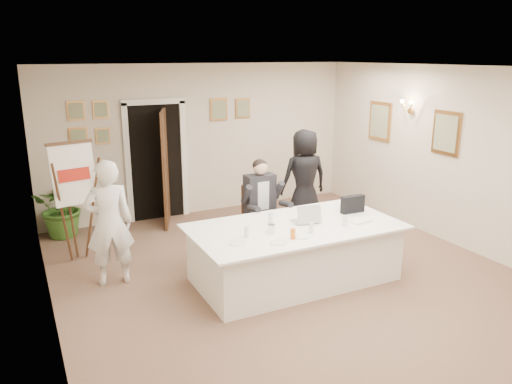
{
  "coord_description": "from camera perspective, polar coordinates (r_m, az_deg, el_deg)",
  "views": [
    {
      "loc": [
        -3.19,
        -5.31,
        2.96
      ],
      "look_at": [
        -0.28,
        0.6,
        1.13
      ],
      "focal_mm": 35.0,
      "sensor_mm": 36.0,
      "label": 1
    }
  ],
  "objects": [
    {
      "name": "standing_man",
      "position": [
        6.75,
        -16.43,
        -3.44
      ],
      "size": [
        0.64,
        0.45,
        1.68
      ],
      "primitive_type": "imported",
      "rotation": [
        0.0,
        0.0,
        3.07
      ],
      "color": "silver",
      "rests_on": "floor"
    },
    {
      "name": "glass_b",
      "position": [
        6.34,
        6.33,
        -4.08
      ],
      "size": [
        0.07,
        0.07,
        0.14
      ],
      "primitive_type": "cylinder",
      "rotation": [
        0.0,
        0.0,
        0.2
      ],
      "color": "silver",
      "rests_on": "conference_table"
    },
    {
      "name": "potted_palm",
      "position": [
        8.88,
        -21.14,
        -1.5
      ],
      "size": [
        0.96,
        0.84,
        1.04
      ],
      "primitive_type": "imported",
      "rotation": [
        0.0,
        0.0,
        -0.03
      ],
      "color": "#325E1F",
      "rests_on": "floor"
    },
    {
      "name": "conference_table",
      "position": [
        6.75,
        4.42,
        -6.88
      ],
      "size": [
        2.77,
        1.48,
        0.78
      ],
      "color": "white",
      "rests_on": "floor"
    },
    {
      "name": "paper_stack",
      "position": [
        6.87,
        11.74,
        -3.24
      ],
      "size": [
        0.3,
        0.23,
        0.03
      ],
      "primitive_type": "cube",
      "rotation": [
        0.0,
        0.0,
        0.12
      ],
      "color": "white",
      "rests_on": "conference_table"
    },
    {
      "name": "laptop_bag",
      "position": [
        7.22,
        10.98,
        -1.37
      ],
      "size": [
        0.36,
        0.1,
        0.25
      ],
      "primitive_type": "cube",
      "rotation": [
        0.0,
        0.0,
        -0.02
      ],
      "color": "black",
      "rests_on": "conference_table"
    },
    {
      "name": "glass_d",
      "position": [
        6.68,
        1.69,
        -2.95
      ],
      "size": [
        0.08,
        0.08,
        0.14
      ],
      "primitive_type": "cylinder",
      "rotation": [
        0.0,
        0.0,
        0.16
      ],
      "color": "silver",
      "rests_on": "conference_table"
    },
    {
      "name": "wall_sconce",
      "position": [
        8.96,
        17.04,
        9.33
      ],
      "size": [
        0.2,
        0.3,
        0.24
      ],
      "primitive_type": null,
      "color": "#B9863B",
      "rests_on": "wall_right"
    },
    {
      "name": "pictures_right_wall",
      "position": [
        9.05,
        17.19,
        7.14
      ],
      "size": [
        0.06,
        2.2,
        0.8
      ],
      "primitive_type": null,
      "color": "#BA803F",
      "rests_on": "wall_right"
    },
    {
      "name": "floor",
      "position": [
        6.87,
        4.4,
        -10.06
      ],
      "size": [
        7.0,
        7.0,
        0.0
      ],
      "primitive_type": "plane",
      "color": "brown",
      "rests_on": "ground"
    },
    {
      "name": "wall_left",
      "position": [
        5.54,
        -23.11,
        -2.12
      ],
      "size": [
        0.1,
        7.0,
        2.8
      ],
      "primitive_type": "cube",
      "color": "beige",
      "rests_on": "floor"
    },
    {
      "name": "wall_right",
      "position": [
        8.31,
        22.78,
        3.47
      ],
      "size": [
        0.1,
        7.0,
        2.8
      ],
      "primitive_type": "cube",
      "color": "beige",
      "rests_on": "floor"
    },
    {
      "name": "glass_a",
      "position": [
        6.15,
        -1.08,
        -4.59
      ],
      "size": [
        0.07,
        0.07,
        0.14
      ],
      "primitive_type": "cylinder",
      "rotation": [
        0.0,
        0.0,
        -0.13
      ],
      "color": "silver",
      "rests_on": "conference_table"
    },
    {
      "name": "plate_left",
      "position": [
        5.98,
        -2.11,
        -5.84
      ],
      "size": [
        0.27,
        0.27,
        0.01
      ],
      "primitive_type": "cylinder",
      "rotation": [
        0.0,
        0.0,
        -0.3
      ],
      "color": "white",
      "rests_on": "conference_table"
    },
    {
      "name": "flip_chart",
      "position": [
        7.68,
        -20.0,
        -1.69
      ],
      "size": [
        0.63,
        0.45,
        1.75
      ],
      "color": "#3D2013",
      "rests_on": "floor"
    },
    {
      "name": "oj_glass",
      "position": [
        6.12,
        4.24,
        -4.79
      ],
      "size": [
        0.08,
        0.08,
        0.13
      ],
      "primitive_type": "cylinder",
      "rotation": [
        0.0,
        0.0,
        0.21
      ],
      "color": "orange",
      "rests_on": "conference_table"
    },
    {
      "name": "standing_woman",
      "position": [
        8.87,
        5.54,
        1.69
      ],
      "size": [
        0.9,
        0.64,
        1.71
      ],
      "primitive_type": "imported",
      "rotation": [
        0.0,
        0.0,
        3.01
      ],
      "color": "black",
      "rests_on": "floor"
    },
    {
      "name": "glass_c",
      "position": [
        6.66,
        10.07,
        -3.25
      ],
      "size": [
        0.08,
        0.08,
        0.14
      ],
      "primitive_type": "cylinder",
      "rotation": [
        0.0,
        0.0,
        0.23
      ],
      "color": "silver",
      "rests_on": "conference_table"
    },
    {
      "name": "plate_near",
      "position": [
        6.21,
        5.13,
        -5.09
      ],
      "size": [
        0.24,
        0.24,
        0.01
      ],
      "primitive_type": "cylinder",
      "rotation": [
        0.0,
        0.0,
        0.2
      ],
      "color": "white",
      "rests_on": "conference_table"
    },
    {
      "name": "laptop",
      "position": [
        6.72,
        5.58,
        -2.29
      ],
      "size": [
        0.38,
        0.4,
        0.28
      ],
      "primitive_type": null,
      "rotation": [
        0.0,
        0.0,
        -0.14
      ],
      "color": "#B7BABC",
      "rests_on": "conference_table"
    },
    {
      "name": "steel_jug",
      "position": [
        6.31,
        1.77,
        -4.21
      ],
      "size": [
        0.11,
        0.11,
        0.11
      ],
      "primitive_type": "cylinder",
      "rotation": [
        0.0,
        0.0,
        0.11
      ],
      "color": "silver",
      "rests_on": "conference_table"
    },
    {
      "name": "seated_man",
      "position": [
        7.63,
        0.6,
        -1.5
      ],
      "size": [
        0.74,
        0.77,
        1.45
      ],
      "primitive_type": null,
      "rotation": [
        0.0,
        0.0,
        -0.2
      ],
      "color": "black",
      "rests_on": "floor"
    },
    {
      "name": "plate_mid",
      "position": [
        6.0,
        2.64,
        -5.78
      ],
      "size": [
        0.26,
        0.26,
        0.01
      ],
      "primitive_type": "cylinder",
      "rotation": [
        0.0,
        0.0,
        0.22
      ],
      "color": "white",
      "rests_on": "conference_table"
    },
    {
      "name": "pictures_back_wall",
      "position": [
        9.17,
        -11.0,
        8.28
      ],
      "size": [
        3.4,
        0.06,
        0.8
      ],
      "primitive_type": null,
      "color": "#BA803F",
      "rests_on": "wall_back"
    },
    {
      "name": "wall_back",
      "position": [
        9.5,
        -6.24,
        5.97
      ],
      "size": [
        6.0,
        0.1,
        2.8
      ],
      "primitive_type": "cube",
      "color": "beige",
      "rests_on": "floor"
    },
    {
      "name": "doorway",
      "position": [
        9.14,
        -10.99,
        3.12
      ],
      "size": [
        1.14,
        0.86,
        2.2
      ],
      "color": "black",
      "rests_on": "floor"
    },
    {
      "name": "ceiling",
      "position": [
        6.2,
        4.94,
        13.98
      ],
      "size": [
        6.0,
        7.0,
        0.02
      ],
      "primitive_type": "cube",
      "color": "white",
      "rests_on": "wall_back"
    }
  ]
}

